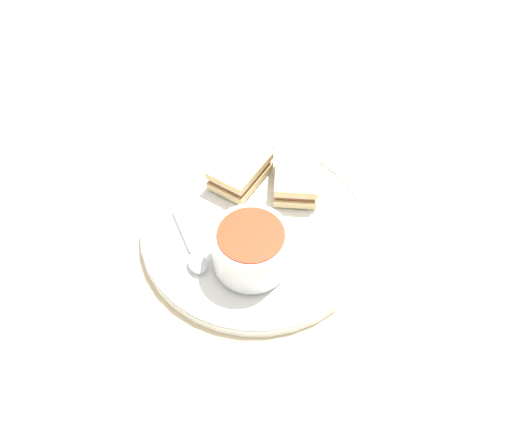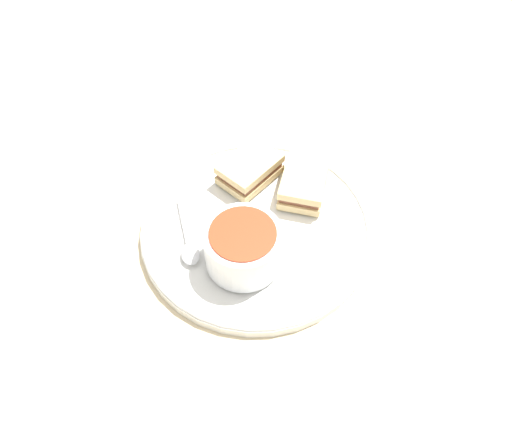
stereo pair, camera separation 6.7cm
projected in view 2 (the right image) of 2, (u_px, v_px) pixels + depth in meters
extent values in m
plane|color=beige|center=(256.00, 232.00, 0.69)|extent=(2.40, 2.40, 0.00)
cylinder|color=white|center=(256.00, 229.00, 0.69)|extent=(0.32, 0.32, 0.01)
torus|color=white|center=(256.00, 225.00, 0.68)|extent=(0.31, 0.31, 0.01)
cylinder|color=white|center=(244.00, 258.00, 0.64)|extent=(0.05, 0.05, 0.01)
cylinder|color=white|center=(243.00, 247.00, 0.62)|extent=(0.10, 0.10, 0.06)
cylinder|color=red|center=(243.00, 234.00, 0.60)|extent=(0.08, 0.08, 0.01)
cube|color=silver|center=(184.00, 223.00, 0.68)|extent=(0.08, 0.04, 0.00)
ellipsoid|color=silver|center=(191.00, 254.00, 0.64)|extent=(0.04, 0.04, 0.01)
cube|color=#DBBC7F|center=(303.00, 188.00, 0.71)|extent=(0.10, 0.10, 0.01)
cube|color=brown|center=(303.00, 183.00, 0.70)|extent=(0.09, 0.10, 0.01)
cube|color=#DBBC7F|center=(304.00, 178.00, 0.69)|extent=(0.10, 0.10, 0.01)
cube|color=#DBBC7F|center=(250.00, 174.00, 0.73)|extent=(0.07, 0.09, 0.01)
cube|color=brown|center=(250.00, 169.00, 0.72)|extent=(0.06, 0.09, 0.01)
cube|color=#DBBC7F|center=(250.00, 164.00, 0.71)|extent=(0.07, 0.09, 0.01)
cube|color=white|center=(47.00, 197.00, 0.73)|extent=(0.28, 0.31, 0.00)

